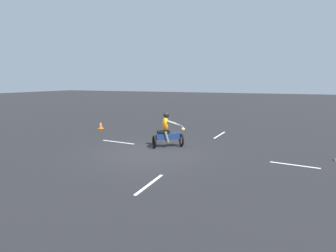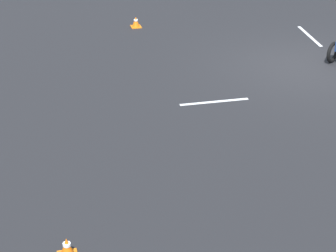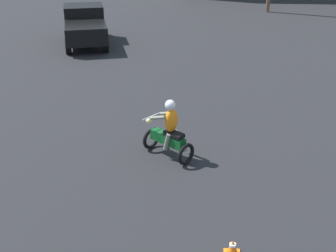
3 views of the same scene
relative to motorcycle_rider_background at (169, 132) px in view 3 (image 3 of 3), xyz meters
The scene contains 3 objects.
motorcycle_rider_background is the anchor object (origin of this frame).
pickup_truck 12.18m from the motorcycle_rider_background, 113.20° to the left, with size 2.92×4.49×1.73m.
traffic_cone_mid_center 4.19m from the motorcycle_rider_background, 69.19° to the right, with size 0.32×0.32×0.36m.
Camera 3 is at (-7.48, -0.02, 6.14)m, focal length 50.00 mm.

